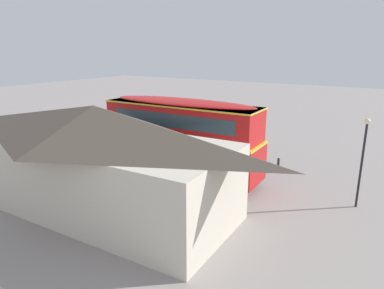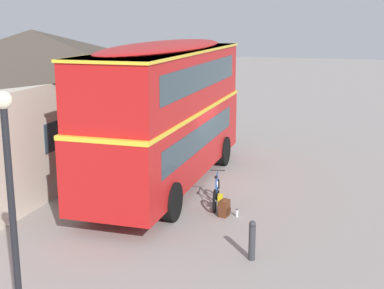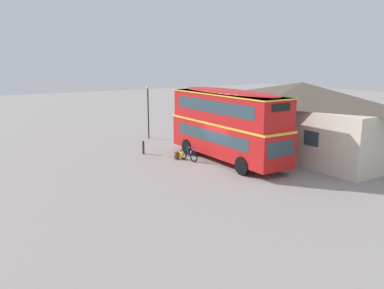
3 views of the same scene
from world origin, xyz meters
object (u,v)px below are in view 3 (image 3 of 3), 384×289
object	(u,v)px
street_lamp	(148,106)
kerb_bollard	(143,147)
double_decker_bus	(227,122)
water_bottle_clear_plastic	(173,158)
touring_bicycle	(188,155)
backpack_on_ground	(177,155)

from	to	relation	value
street_lamp	kerb_bollard	xyz separation A→B (m)	(4.90, -2.78, -2.28)
double_decker_bus	water_bottle_clear_plastic	bearing A→B (deg)	-126.83
touring_bicycle	street_lamp	distance (m)	8.55
water_bottle_clear_plastic	street_lamp	distance (m)	8.17
water_bottle_clear_plastic	touring_bicycle	bearing A→B (deg)	50.72
touring_bicycle	double_decker_bus	bearing A→B (deg)	54.10
touring_bicycle	water_bottle_clear_plastic	xyz separation A→B (m)	(-0.63, -0.77, -0.26)
backpack_on_ground	water_bottle_clear_plastic	bearing A→B (deg)	-79.06
water_bottle_clear_plastic	kerb_bollard	bearing A→B (deg)	-159.49
water_bottle_clear_plastic	kerb_bollard	size ratio (longest dim) A/B	0.24
double_decker_bus	touring_bicycle	xyz separation A→B (m)	(-1.54, -2.13, -2.27)
double_decker_bus	water_bottle_clear_plastic	distance (m)	4.42
double_decker_bus	kerb_bollard	size ratio (longest dim) A/B	10.12
water_bottle_clear_plastic	street_lamp	bearing A→B (deg)	166.47
backpack_on_ground	street_lamp	distance (m)	7.98
double_decker_bus	water_bottle_clear_plastic	world-z (taller)	double_decker_bus
double_decker_bus	kerb_bollard	distance (m)	6.51
water_bottle_clear_plastic	double_decker_bus	bearing A→B (deg)	53.17
street_lamp	kerb_bollard	size ratio (longest dim) A/B	4.62
touring_bicycle	water_bottle_clear_plastic	size ratio (longest dim) A/B	7.52
double_decker_bus	touring_bicycle	world-z (taller)	double_decker_bus
touring_bicycle	street_lamp	size ratio (longest dim) A/B	0.38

